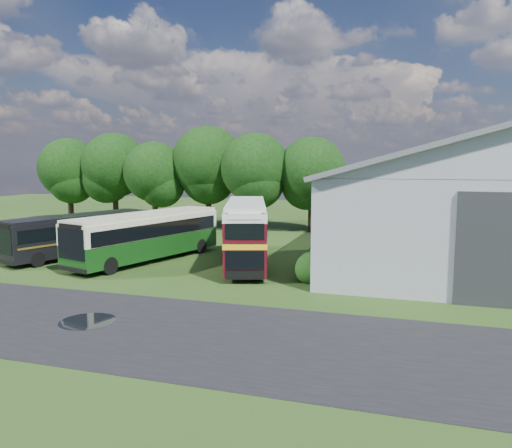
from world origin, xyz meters
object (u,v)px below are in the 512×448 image
(storage_shed, at_px, (484,194))
(bus_maroon_double, at_px, (246,234))
(bus_dark_single, at_px, (79,234))
(bus_green_single, at_px, (146,236))

(storage_shed, distance_m, bus_maroon_double, 15.77)
(bus_maroon_double, bearing_deg, bus_dark_single, 163.49)
(bus_maroon_double, xyz_separation_m, bus_dark_single, (-11.61, -0.24, -0.48))
(bus_maroon_double, height_order, bus_dark_single, bus_maroon_double)
(bus_green_single, height_order, bus_dark_single, bus_green_single)
(bus_green_single, bearing_deg, bus_dark_single, -164.51)
(storage_shed, bearing_deg, bus_dark_single, -163.73)
(bus_green_single, bearing_deg, storage_shed, 36.68)
(storage_shed, xyz_separation_m, bus_green_single, (-20.38, -7.52, -2.54))
(bus_green_single, distance_m, bus_maroon_double, 6.54)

